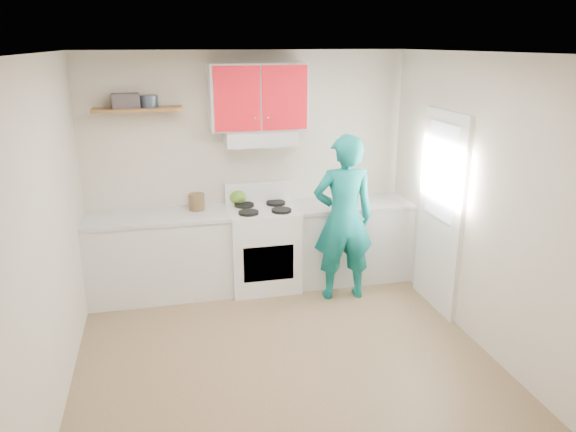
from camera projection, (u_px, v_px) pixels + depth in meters
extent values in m
plane|color=brown|center=(286.00, 359.00, 4.88)|extent=(3.80, 3.80, 0.00)
cube|color=white|center=(285.00, 53.00, 4.09)|extent=(3.60, 3.80, 0.04)
cube|color=beige|center=(248.00, 169.00, 6.25)|extent=(3.60, 0.04, 2.60)
cube|color=beige|center=(371.00, 335.00, 2.72)|extent=(3.60, 0.04, 2.60)
cube|color=beige|center=(49.00, 236.00, 4.10)|extent=(0.04, 3.80, 2.60)
cube|color=beige|center=(484.00, 205.00, 4.87)|extent=(0.04, 3.80, 2.60)
cube|color=white|center=(440.00, 213.00, 5.60)|extent=(0.05, 0.85, 2.05)
cube|color=white|center=(442.00, 172.00, 5.47)|extent=(0.01, 0.55, 0.95)
cube|color=silver|center=(160.00, 256.00, 6.00)|extent=(1.52, 0.60, 0.90)
cube|color=silver|center=(350.00, 241.00, 6.47)|extent=(1.32, 0.60, 0.90)
cube|color=white|center=(263.00, 248.00, 6.22)|extent=(0.76, 0.65, 0.92)
cube|color=silver|center=(260.00, 137.00, 5.95)|extent=(0.76, 0.44, 0.15)
cube|color=red|center=(258.00, 97.00, 5.87)|extent=(1.02, 0.33, 0.70)
cube|color=brown|center=(138.00, 109.00, 5.65)|extent=(0.90, 0.30, 0.04)
cube|color=#463E40|center=(126.00, 101.00, 5.61)|extent=(0.29, 0.22, 0.14)
cylinder|color=#333D4C|center=(149.00, 101.00, 5.67)|extent=(0.25, 0.25, 0.12)
ellipsoid|color=#5A8A26|center=(238.00, 197.00, 6.25)|extent=(0.22, 0.22, 0.17)
cylinder|color=brown|center=(197.00, 203.00, 6.02)|extent=(0.20, 0.20, 0.20)
cube|color=olive|center=(339.00, 203.00, 6.34)|extent=(0.35, 0.28, 0.02)
cube|color=red|center=(386.00, 200.00, 6.49)|extent=(0.34, 0.29, 0.01)
imported|color=#0C6F6B|center=(344.00, 218.00, 5.83)|extent=(0.68, 0.47, 1.80)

